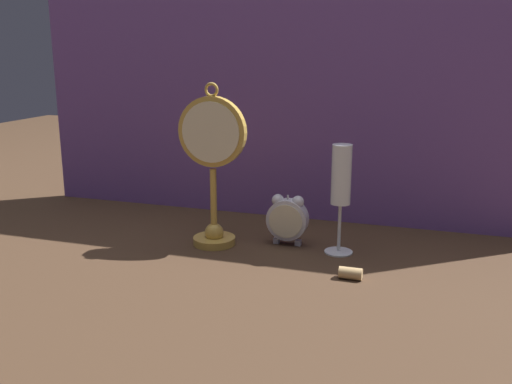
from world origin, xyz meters
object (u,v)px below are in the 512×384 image
object	(u,v)px
champagne_flute	(341,184)
wine_cork	(351,273)
pocket_watch_on_stand	(213,167)
alarm_clock_twin_bell	(287,217)

from	to	relation	value
champagne_flute	wine_cork	bearing A→B (deg)	-70.95
pocket_watch_on_stand	alarm_clock_twin_bell	world-z (taller)	pocket_watch_on_stand
alarm_clock_twin_bell	pocket_watch_on_stand	bearing A→B (deg)	-162.35
alarm_clock_twin_bell	champagne_flute	size ratio (longest dim) A/B	0.48
pocket_watch_on_stand	wine_cork	distance (m)	0.36
pocket_watch_on_stand	wine_cork	size ratio (longest dim) A/B	8.14
champagne_flute	wine_cork	world-z (taller)	champagne_flute
alarm_clock_twin_bell	champagne_flute	bearing A→B (deg)	-8.19
pocket_watch_on_stand	alarm_clock_twin_bell	size ratio (longest dim) A/B	3.14
alarm_clock_twin_bell	wine_cork	world-z (taller)	alarm_clock_twin_bell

